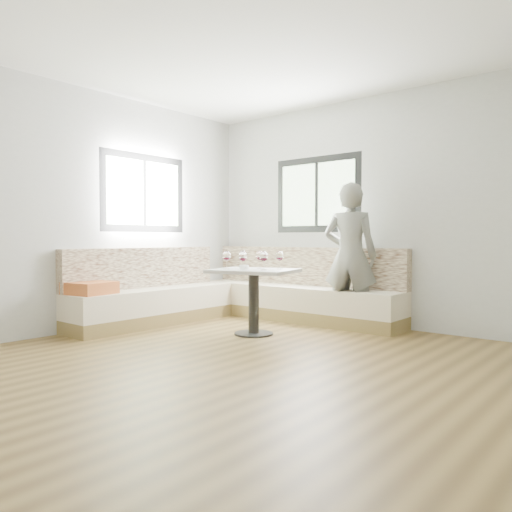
{
  "coord_description": "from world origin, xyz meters",
  "views": [
    {
      "loc": [
        2.72,
        -3.09,
        1.07
      ],
      "look_at": [
        -0.89,
        1.22,
        0.87
      ],
      "focal_mm": 35.0,
      "sensor_mm": 36.0,
      "label": 1
    }
  ],
  "objects": [
    {
      "name": "wine_glass_d",
      "position": [
        -0.84,
        1.23,
        0.87
      ],
      "size": [
        0.09,
        0.09,
        0.2
      ],
      "color": "white",
      "rests_on": "table"
    },
    {
      "name": "wine_glass_c",
      "position": [
        -0.65,
        1.06,
        0.87
      ],
      "size": [
        0.09,
        0.09,
        0.2
      ],
      "color": "white",
      "rests_on": "table"
    },
    {
      "name": "banquette",
      "position": [
        -1.59,
        1.61,
        0.33
      ],
      "size": [
        2.9,
        2.8,
        0.95
      ],
      "color": "olive",
      "rests_on": "ground"
    },
    {
      "name": "olive_ramekin",
      "position": [
        -0.97,
        1.11,
        0.75
      ],
      "size": [
        0.11,
        0.11,
        0.04
      ],
      "color": "white",
      "rests_on": "table"
    },
    {
      "name": "table",
      "position": [
        -0.84,
        1.12,
        0.54
      ],
      "size": [
        1.03,
        0.89,
        0.73
      ],
      "rotation": [
        0.0,
        0.0,
        0.25
      ],
      "color": "black",
      "rests_on": "ground"
    },
    {
      "name": "room",
      "position": [
        -0.08,
        0.08,
        1.41
      ],
      "size": [
        5.01,
        5.01,
        2.81
      ],
      "color": "brown",
      "rests_on": "ground"
    },
    {
      "name": "wine_glass_a",
      "position": [
        -1.06,
        0.92,
        0.87
      ],
      "size": [
        0.09,
        0.09,
        0.2
      ],
      "color": "white",
      "rests_on": "table"
    },
    {
      "name": "wine_glass_e",
      "position": [
        -0.61,
        1.3,
        0.87
      ],
      "size": [
        0.09,
        0.09,
        0.2
      ],
      "color": "white",
      "rests_on": "table"
    },
    {
      "name": "wine_glass_f",
      "position": [
        -1.09,
        1.22,
        0.87
      ],
      "size": [
        0.09,
        0.09,
        0.2
      ],
      "color": "white",
      "rests_on": "table"
    },
    {
      "name": "wine_glass_b",
      "position": [
        -0.83,
        0.93,
        0.87
      ],
      "size": [
        0.09,
        0.09,
        0.2
      ],
      "color": "white",
      "rests_on": "table"
    },
    {
      "name": "person",
      "position": [
        -0.21,
        2.15,
        0.86
      ],
      "size": [
        0.72,
        0.57,
        1.72
      ],
      "primitive_type": "imported",
      "rotation": [
        0.0,
        0.0,
        3.43
      ],
      "color": "slate",
      "rests_on": "ground"
    }
  ]
}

